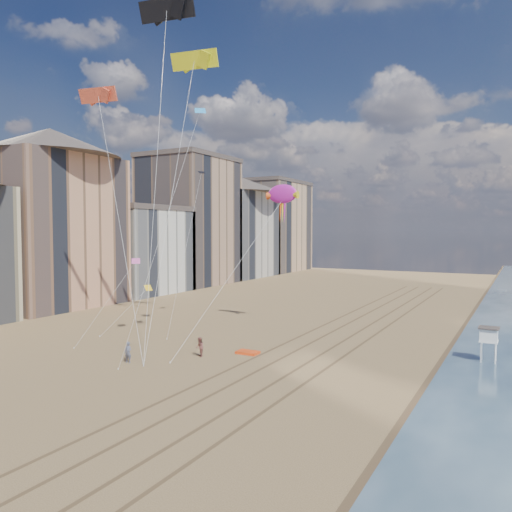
{
  "coord_description": "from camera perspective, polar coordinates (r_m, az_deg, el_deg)",
  "views": [
    {
      "loc": [
        21.53,
        -20.62,
        12.28
      ],
      "look_at": [
        -3.81,
        26.0,
        9.5
      ],
      "focal_mm": 35.0,
      "sensor_mm": 36.0,
      "label": 1
    }
  ],
  "objects": [
    {
      "name": "ground",
      "position": [
        32.24,
        -17.36,
        -19.53
      ],
      "size": [
        260.0,
        260.0,
        0.0
      ],
      "primitive_type": "plane",
      "color": "brown",
      "rests_on": "ground"
    },
    {
      "name": "wet_sand",
      "position": [
        61.9,
        25.91,
        -8.74
      ],
      "size": [
        260.0,
        260.0,
        0.0
      ],
      "primitive_type": "plane",
      "color": "#42301E",
      "rests_on": "ground"
    },
    {
      "name": "tracks",
      "position": [
        55.44,
        7.89,
        -9.82
      ],
      "size": [
        7.68,
        120.0,
        0.01
      ],
      "color": "brown",
      "rests_on": "ground"
    },
    {
      "name": "buildings",
      "position": [
        109.35,
        -9.45,
        3.63
      ],
      "size": [
        34.72,
        131.35,
        29.0
      ],
      "color": "#C6B284",
      "rests_on": "ground"
    },
    {
      "name": "lifeguard_stand",
      "position": [
        51.63,
        25.06,
        -8.2
      ],
      "size": [
        1.8,
        1.8,
        3.25
      ],
      "color": "white",
      "rests_on": "ground"
    },
    {
      "name": "grounded_kite",
      "position": [
        50.41,
        -0.96,
        -10.96
      ],
      "size": [
        2.19,
        1.42,
        0.25
      ],
      "primitive_type": "cube",
      "rotation": [
        0.0,
        0.0,
        0.02
      ],
      "color": "#F54614",
      "rests_on": "ground"
    },
    {
      "name": "show_kite",
      "position": [
        61.43,
        3.03,
        7.05
      ],
      "size": [
        4.19,
        10.12,
        24.99
      ],
      "color": "#B01B96",
      "rests_on": "ground"
    },
    {
      "name": "kite_flyer_a",
      "position": [
        48.33,
        -14.41,
        -10.61
      ],
      "size": [
        0.76,
        0.54,
        1.97
      ],
      "primitive_type": "imported",
      "rotation": [
        0.0,
        0.0,
        0.1
      ],
      "color": "#53566A",
      "rests_on": "ground"
    },
    {
      "name": "kite_flyer_b",
      "position": [
        49.26,
        -6.45,
        -10.31
      ],
      "size": [
        1.16,
        1.18,
        1.92
      ],
      "primitive_type": "imported",
      "rotation": [
        0.0,
        0.0,
        -0.83
      ],
      "color": "brown",
      "rests_on": "ground"
    },
    {
      "name": "parafoils",
      "position": [
        60.58,
        -10.88,
        22.28
      ],
      "size": [
        14.62,
        8.27,
        9.85
      ],
      "color": "black",
      "rests_on": "ground"
    },
    {
      "name": "small_kites",
      "position": [
        57.77,
        -9.58,
        6.11
      ],
      "size": [
        13.47,
        10.87,
        20.06
      ],
      "color": "#DE56A0",
      "rests_on": "ground"
    }
  ]
}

